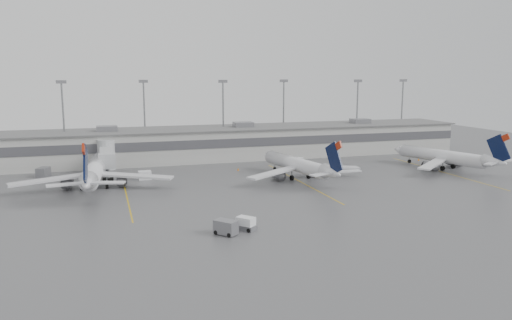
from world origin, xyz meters
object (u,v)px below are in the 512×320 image
object	(u,v)px
jet_mid_left	(94,171)
baggage_tug	(246,225)
jet_far_right	(447,156)
jet_mid_right	(299,165)

from	to	relation	value
jet_mid_left	baggage_tug	world-z (taller)	jet_mid_left
jet_mid_left	jet_far_right	distance (m)	78.59
jet_mid_left	baggage_tug	xyz separation A→B (m)	(20.72, -34.05, -2.68)
jet_mid_left	jet_mid_right	distance (m)	41.50
jet_mid_right	jet_far_right	size ratio (longest dim) A/B	1.03
jet_mid_right	jet_far_right	distance (m)	37.17
baggage_tug	jet_mid_left	bearing A→B (deg)	80.86
jet_mid_left	baggage_tug	size ratio (longest dim) A/B	10.02
jet_far_right	baggage_tug	bearing A→B (deg)	-169.79
jet_mid_right	baggage_tug	xyz separation A→B (m)	(-20.63, -30.67, -2.31)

